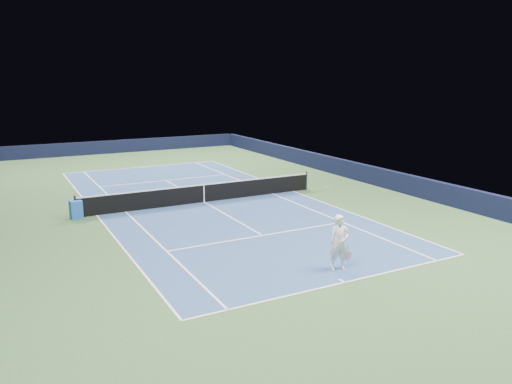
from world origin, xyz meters
name	(u,v)px	position (x,y,z in m)	size (l,w,h in m)	color
ground	(204,202)	(0.00, 0.00, 0.00)	(40.00, 40.00, 0.00)	#33532D
wall_far	(117,147)	(0.00, 19.82, 0.55)	(22.00, 0.35, 1.10)	black
wall_right	(366,174)	(10.82, 0.00, 0.55)	(0.35, 40.00, 1.10)	black
court_surface	(204,202)	(0.00, 0.00, 0.00)	(10.97, 23.77, 0.01)	navy
baseline_far	(143,167)	(0.00, 11.88, 0.01)	(10.97, 0.08, 0.00)	white
baseline_near	(345,282)	(0.00, -11.88, 0.01)	(10.97, 0.08, 0.00)	white
sideline_doubles_right	(293,191)	(5.49, 0.00, 0.01)	(0.08, 23.77, 0.00)	white
sideline_doubles_left	(97,215)	(-5.49, 0.00, 0.01)	(0.08, 23.77, 0.00)	white
sideline_singles_right	(272,194)	(4.12, 0.00, 0.01)	(0.08, 23.77, 0.00)	white
sideline_singles_left	(126,212)	(-4.12, 0.00, 0.01)	(0.08, 23.77, 0.00)	white
service_line_far	(166,180)	(0.00, 6.40, 0.01)	(8.23, 0.08, 0.00)	white
service_line_near	(263,235)	(0.00, -6.40, 0.01)	(8.23, 0.08, 0.00)	white
center_service_line	(204,202)	(0.00, 0.00, 0.01)	(0.08, 12.80, 0.00)	white
center_mark_far	(143,167)	(0.00, 11.73, 0.01)	(0.08, 0.30, 0.00)	white
center_mark_near	(342,281)	(0.00, -11.73, 0.01)	(0.08, 0.30, 0.00)	white
tennis_net	(204,193)	(0.00, 0.00, 0.50)	(12.90, 0.10, 1.07)	black
sponsor_cube	(76,210)	(-6.40, -0.10, 0.43)	(0.60, 0.52, 0.86)	blue
tennis_player	(339,243)	(0.50, -10.89, 0.96)	(0.89, 1.35, 2.69)	white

